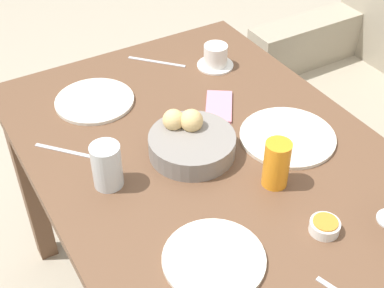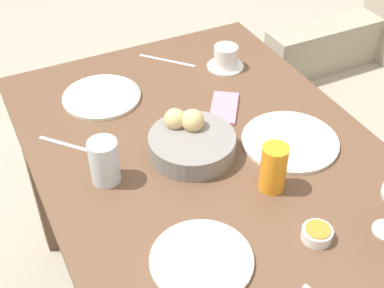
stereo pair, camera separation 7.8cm
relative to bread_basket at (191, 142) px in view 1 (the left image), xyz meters
The scene contains 12 objects.
dining_table 0.15m from the bread_basket, 49.23° to the left, with size 1.22×0.86×0.75m.
bread_basket is the anchor object (origin of this frame).
plate_near_left 0.36m from the bread_basket, 158.69° to the right, with size 0.23×0.23×0.01m.
plate_near_right 0.35m from the bread_basket, 22.54° to the right, with size 0.22×0.22×0.01m.
plate_far_center 0.26m from the bread_basket, 71.66° to the left, with size 0.26×0.26×0.01m.
juice_glass 0.23m from the bread_basket, 29.60° to the left, with size 0.06×0.06×0.12m.
water_tumbler 0.23m from the bread_basket, 89.41° to the right, with size 0.07×0.07×0.12m.
coffee_cup 0.43m from the bread_basket, 139.18° to the left, with size 0.12×0.12×0.07m.
jam_bowl_honey 0.40m from the bread_basket, 17.08° to the left, with size 0.07×0.07×0.03m.
fork_silver 0.46m from the bread_basket, 163.65° to the left, with size 0.15×0.14×0.00m.
knife_silver 0.32m from the bread_basket, 119.92° to the right, with size 0.15×0.14×0.00m.
cell_phone 0.21m from the bread_basket, 127.22° to the left, with size 0.17×0.15×0.01m.
Camera 1 is at (0.87, -0.57, 1.65)m, focal length 50.00 mm.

